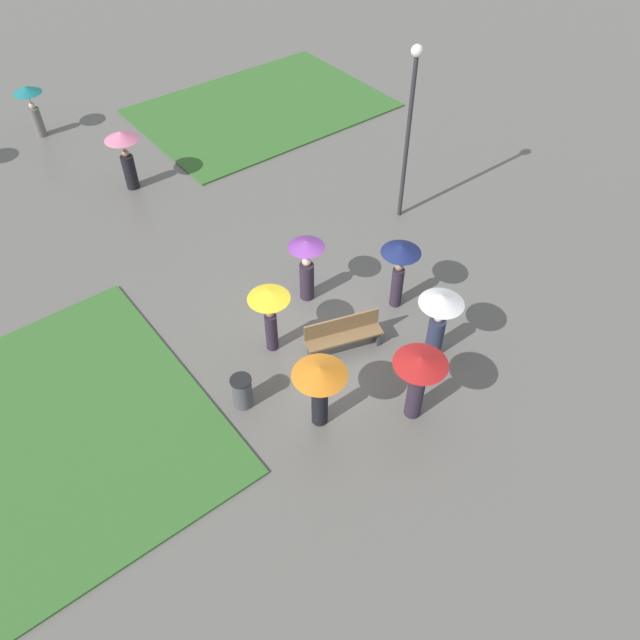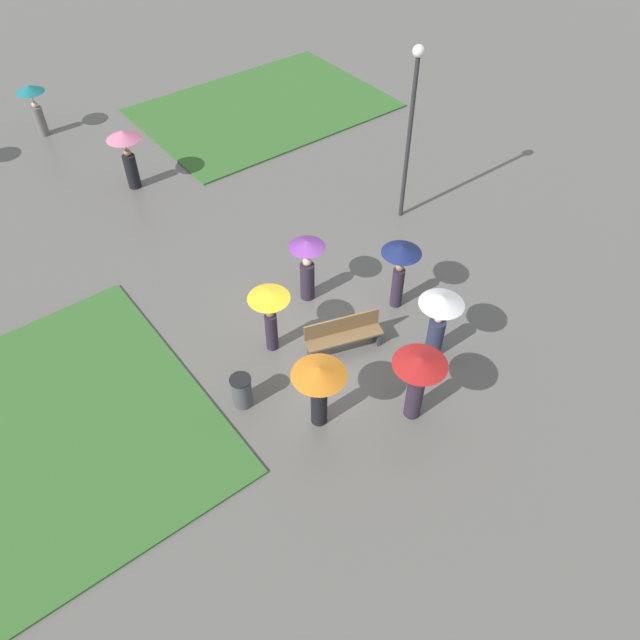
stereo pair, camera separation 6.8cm
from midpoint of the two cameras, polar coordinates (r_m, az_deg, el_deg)
ground_plane at (r=15.36m, az=-0.15°, el=-1.16°), size 90.00×90.00×0.00m
lawn_patch_near at (r=14.61m, az=-26.60°, el=-11.25°), size 8.18×7.08×0.06m
lawn_patch_far at (r=24.92m, az=-5.09°, el=18.75°), size 8.82×6.30×0.06m
park_bench at (r=14.70m, az=2.26°, el=-1.26°), size 1.90×0.98×0.90m
lamp_post at (r=17.56m, az=8.48°, el=17.98°), size 0.32×0.32×5.06m
trash_bin at (r=13.75m, az=-7.03°, el=-6.47°), size 0.48×0.48×0.81m
crowd_person_red at (r=12.94m, az=9.12°, el=-4.98°), size 1.14×1.14×1.84m
crowd_person_yellow at (r=14.09m, az=-4.51°, el=1.37°), size 0.98×0.98×1.86m
crowd_person_purple at (r=15.51m, az=-1.07°, el=5.29°), size 0.92×0.92×1.84m
crowd_person_white at (r=14.30m, az=10.98°, el=0.38°), size 1.03×1.03×1.82m
crowd_person_orange at (r=12.67m, az=0.06°, el=-5.72°), size 1.15×1.15×1.75m
crowd_person_navy at (r=15.27m, az=7.48°, el=5.25°), size 0.98×0.98×1.92m
lone_walker_far_path at (r=20.47m, az=-17.20°, el=14.71°), size 1.05×1.05×1.93m
lone_walker_near_lawn at (r=24.59m, az=-24.65°, el=17.72°), size 0.96×0.96×1.81m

